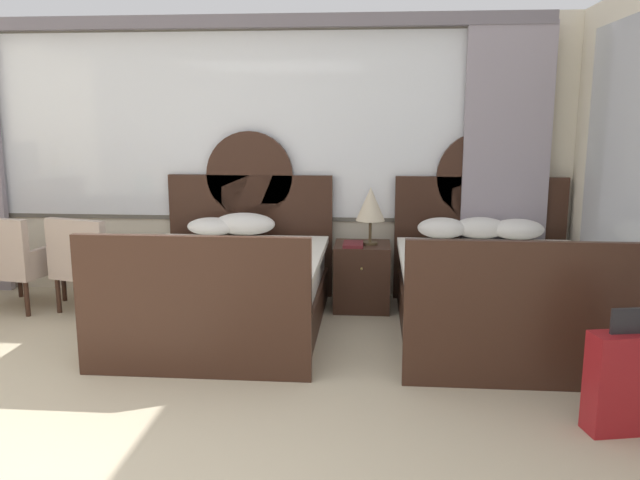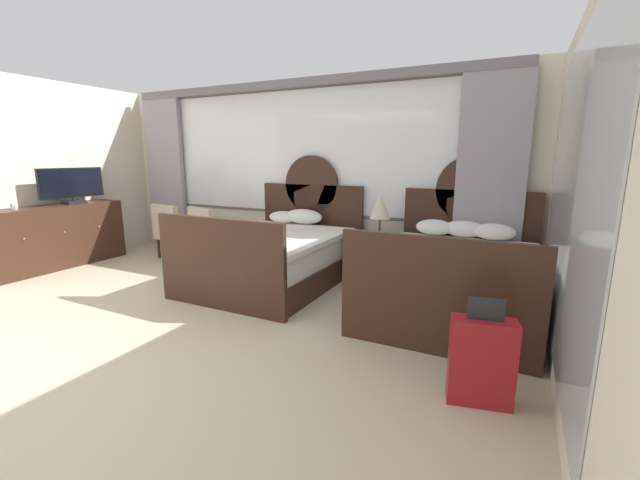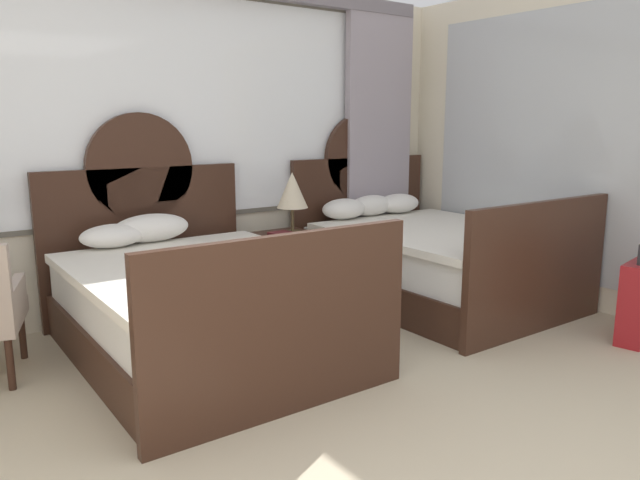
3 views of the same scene
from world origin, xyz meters
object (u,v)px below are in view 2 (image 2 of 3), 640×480
tv_flatscreen (72,185)px  suitcase_on_floor (481,361)px  armchair_by_window_centre (176,230)px  cup_on_dresser (14,206)px  nightstand_between_beds (374,258)px  bed_near_window (276,254)px  book_on_nightstand (366,235)px  armchair_by_window_left (212,233)px  dresser_minibar (54,237)px  bed_near_mirror (454,276)px  table_lamp_on_nightstand (380,207)px

tv_flatscreen → suitcase_on_floor: tv_flatscreen is taller
armchair_by_window_centre → suitcase_on_floor: bearing=-22.7°
cup_on_dresser → nightstand_between_beds: bearing=23.6°
tv_flatscreen → bed_near_window: bearing=8.6°
book_on_nightstand → armchair_by_window_left: size_ratio=0.30×
tv_flatscreen → dresser_minibar: bearing=-94.6°
tv_flatscreen → suitcase_on_floor: bearing=-10.9°
book_on_nightstand → bed_near_mirror: bearing=-24.0°
nightstand_between_beds → cup_on_dresser: bearing=-156.4°
dresser_minibar → armchair_by_window_centre: (1.21, 1.17, 0.01)m
bed_near_mirror → table_lamp_on_nightstand: size_ratio=4.09×
bed_near_mirror → tv_flatscreen: (-5.47, -0.50, 0.81)m
bed_near_window → armchair_by_window_left: 1.38m
table_lamp_on_nightstand → nightstand_between_beds: bearing=-177.2°
armchair_by_window_centre → bed_near_mirror: bearing=-4.4°
nightstand_between_beds → dresser_minibar: 4.63m
cup_on_dresser → armchair_by_window_centre: 2.09m
armchair_by_window_left → bed_near_mirror: bearing=-5.4°
dresser_minibar → armchair_by_window_centre: size_ratio=2.20×
dresser_minibar → cup_on_dresser: (-0.01, -0.45, 0.50)m
bed_near_mirror → nightstand_between_beds: bed_near_mirror is taller
cup_on_dresser → suitcase_on_floor: 5.96m
bed_near_window → book_on_nightstand: bed_near_window is taller
tv_flatscreen → cup_on_dresser: size_ratio=8.90×
book_on_nightstand → table_lamp_on_nightstand: bearing=35.0°
book_on_nightstand → suitcase_on_floor: size_ratio=0.36×
table_lamp_on_nightstand → suitcase_on_floor: (1.44, -2.27, -0.67)m
bed_near_window → cup_on_dresser: 3.58m
tv_flatscreen → cup_on_dresser: 0.83m
tv_flatscreen → suitcase_on_floor: 6.05m
armchair_by_window_left → suitcase_on_floor: 4.43m
book_on_nightstand → nightstand_between_beds: bearing=51.4°
table_lamp_on_nightstand → tv_flatscreen: tv_flatscreen is taller
bed_near_mirror → armchair_by_window_left: bearing=174.6°
nightstand_between_beds → armchair_by_window_left: bearing=-173.1°
book_on_nightstand → armchair_by_window_left: armchair_by_window_left is taller
bed_near_window → suitcase_on_floor: (2.62, -1.63, -0.07)m
bed_near_mirror → cup_on_dresser: bearing=-166.8°
cup_on_dresser → armchair_by_window_left: 2.59m
tv_flatscreen → nightstand_between_beds: bearing=14.5°
dresser_minibar → bed_near_mirror: bearing=8.7°
bed_near_mirror → book_on_nightstand: (-1.19, 0.53, 0.25)m
table_lamp_on_nightstand → armchair_by_window_left: (-2.52, -0.30, -0.50)m
bed_near_mirror → nightstand_between_beds: (-1.11, 0.63, -0.07)m
nightstand_between_beds → suitcase_on_floor: 2.72m
dresser_minibar → suitcase_on_floor: (5.90, -0.80, -0.16)m
dresser_minibar → table_lamp_on_nightstand: bearing=18.3°
bed_near_mirror → book_on_nightstand: bed_near_mirror is taller
nightstand_between_beds → cup_on_dresser: 4.85m
bed_near_window → nightstand_between_beds: 1.28m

